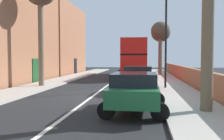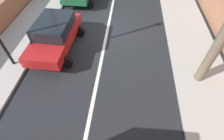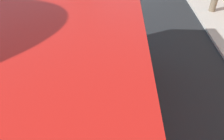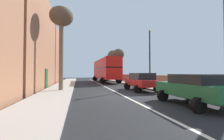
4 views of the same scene
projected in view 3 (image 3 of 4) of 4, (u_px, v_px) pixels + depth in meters
The scene contains 1 object.
double_decker_bus at pixel (61, 113), 3.59m from camera, with size 3.81×11.42×4.06m.
Camera 3 is at (0.64, 16.66, 5.08)m, focal length 34.03 mm.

